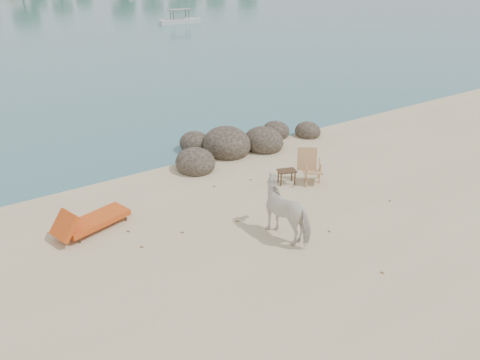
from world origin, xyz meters
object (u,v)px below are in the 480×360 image
at_px(boulders, 237,144).
at_px(lounge_chair, 96,218).
at_px(cow, 289,210).
at_px(deck_chair, 313,168).
at_px(side_table, 286,178).

relative_size(boulders, lounge_chair, 2.95).
height_order(cow, deck_chair, cow).
distance_m(boulders, lounge_chair, 6.70).
bearing_deg(side_table, cow, -108.99).
distance_m(side_table, deck_chair, 0.91).
distance_m(side_table, lounge_chair, 6.02).
xyz_separation_m(boulders, deck_chair, (0.54, -3.67, 0.29)).
xyz_separation_m(cow, side_table, (1.85, 2.39, -0.51)).
bearing_deg(cow, deck_chair, -152.91).
height_order(boulders, cow, cow).
relative_size(side_table, deck_chair, 0.54).
distance_m(cow, lounge_chair, 5.18).
bearing_deg(deck_chair, side_table, -171.21).
bearing_deg(cow, lounge_chair, -47.17).
distance_m(boulders, cow, 6.05).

